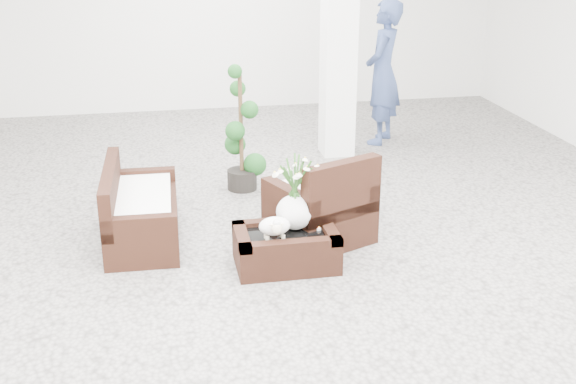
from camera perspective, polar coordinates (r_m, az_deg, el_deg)
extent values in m
plane|color=gray|center=(6.79, -0.16, -4.59)|extent=(11.00, 11.00, 0.00)
cube|color=white|center=(9.20, 4.10, 13.55)|extent=(0.40, 0.40, 3.50)
cube|color=black|center=(6.43, -0.16, -4.59)|extent=(0.90, 0.60, 0.31)
ellipsoid|color=white|center=(6.21, -1.08, -2.89)|extent=(0.28, 0.23, 0.21)
cylinder|color=white|center=(6.43, 2.44, -2.91)|extent=(0.04, 0.04, 0.03)
cube|color=black|center=(6.85, 2.54, -0.36)|extent=(1.08, 1.06, 0.88)
cube|color=black|center=(7.01, -11.56, -0.90)|extent=(0.70, 1.40, 0.74)
imported|color=navy|center=(9.90, 7.55, 9.38)|extent=(0.77, 0.85, 1.94)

